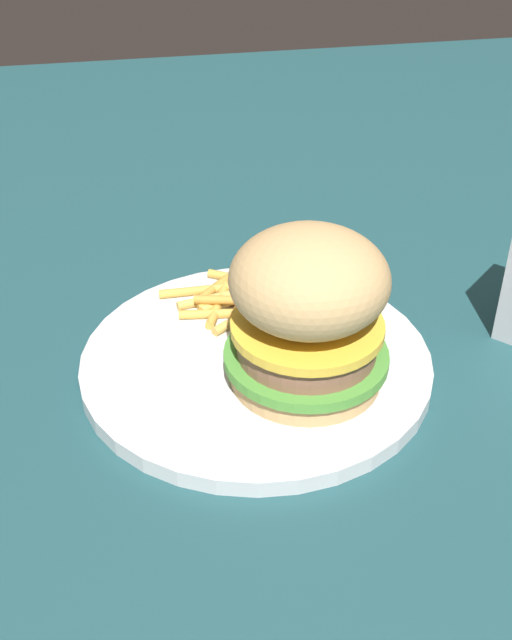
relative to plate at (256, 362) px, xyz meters
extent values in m
plane|color=#1E474C|center=(0.02, -0.03, -0.01)|extent=(1.60, 1.60, 0.00)
cylinder|color=silver|center=(0.00, 0.00, 0.00)|extent=(0.25, 0.25, 0.01)
cylinder|color=tan|center=(-0.03, -0.02, 0.01)|extent=(0.10, 0.10, 0.01)
cylinder|color=#4C9338|center=(-0.03, -0.02, 0.02)|extent=(0.11, 0.11, 0.01)
cylinder|color=#8E5B47|center=(-0.03, -0.02, 0.04)|extent=(0.09, 0.09, 0.02)
cylinder|color=yellow|center=(-0.03, -0.02, 0.05)|extent=(0.10, 0.10, 0.01)
ellipsoid|color=tan|center=(-0.03, -0.02, 0.08)|extent=(0.10, 0.10, 0.06)
cylinder|color=gold|center=(0.09, 0.01, 0.01)|extent=(0.05, 0.05, 0.01)
cylinder|color=gold|center=(0.05, 0.01, 0.01)|extent=(0.02, 0.07, 0.01)
cylinder|color=gold|center=(0.07, 0.00, 0.01)|extent=(0.02, 0.06, 0.01)
cylinder|color=#E5B251|center=(0.05, 0.00, 0.01)|extent=(0.05, 0.06, 0.01)
cylinder|color=gold|center=(0.07, 0.02, 0.01)|extent=(0.06, 0.03, 0.01)
cylinder|color=gold|center=(0.09, -0.02, 0.01)|extent=(0.05, 0.07, 0.01)
cylinder|color=gold|center=(0.07, 0.00, 0.01)|extent=(0.05, 0.03, 0.01)
cylinder|color=#E5B251|center=(0.08, 0.00, 0.01)|extent=(0.05, 0.06, 0.01)
cylinder|color=#E5B251|center=(0.08, -0.02, 0.02)|extent=(0.05, 0.04, 0.01)
cylinder|color=gold|center=(0.09, 0.02, 0.01)|extent=(0.01, 0.07, 0.01)
cylinder|color=#E5B251|center=(0.08, 0.02, 0.01)|extent=(0.02, 0.06, 0.01)
cylinder|color=gold|center=(0.06, -0.01, 0.02)|extent=(0.03, 0.08, 0.01)
camera|label=1|loc=(-0.43, 0.09, 0.33)|focal=43.46mm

